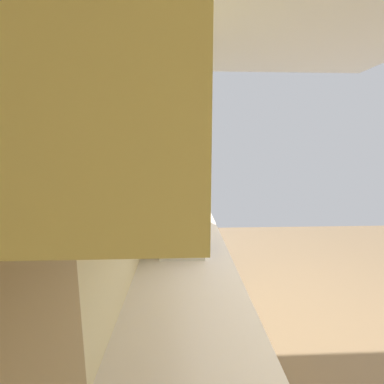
# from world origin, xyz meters

# --- Properties ---
(ground_plane) EXTENTS (6.65, 6.65, 0.00)m
(ground_plane) POSITION_xyz_m (0.00, 0.00, 0.00)
(ground_plane) COLOR brown
(wall_back) EXTENTS (4.28, 0.12, 2.82)m
(wall_back) POSITION_xyz_m (0.00, 1.54, 1.41)
(wall_back) COLOR beige
(wall_back) RESTS_ON ground_plane
(counter_run) EXTENTS (3.25, 0.67, 0.90)m
(counter_run) POSITION_xyz_m (-0.45, 1.17, 0.45)
(counter_run) COLOR #F0D679
(counter_run) RESTS_ON ground_plane
(upper_cabinets) EXTENTS (2.34, 0.32, 0.75)m
(upper_cabinets) POSITION_xyz_m (-0.45, 1.32, 1.95)
(upper_cabinets) COLOR #EDD97C
(oven_range) EXTENTS (0.71, 0.64, 1.08)m
(oven_range) POSITION_xyz_m (1.53, 1.17, 0.47)
(oven_range) COLOR #B7BABF
(oven_range) RESTS_ON ground_plane
(microwave) EXTENTS (0.47, 0.33, 0.31)m
(microwave) POSITION_xyz_m (0.03, 1.18, 1.06)
(microwave) COLOR white
(microwave) RESTS_ON counter_run
(bowl) EXTENTS (0.16, 0.16, 0.06)m
(bowl) POSITION_xyz_m (0.75, 1.11, 0.94)
(bowl) COLOR #4C8CBF
(bowl) RESTS_ON counter_run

